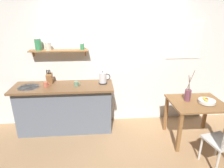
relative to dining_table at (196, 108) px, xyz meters
name	(u,v)px	position (x,y,z in m)	size (l,w,h in m)	color
ground_plane	(118,135)	(-1.34, 0.20, -0.62)	(14.00, 14.00, 0.00)	#A87F56
back_wall	(126,58)	(-1.13, 0.85, 0.73)	(6.80, 0.11, 2.70)	white
kitchen_counter	(65,107)	(-2.34, 0.52, -0.15)	(1.83, 0.63, 0.93)	slate
wall_shelf	(53,48)	(-2.49, 0.69, 0.97)	(1.06, 0.20, 0.34)	#9E6B3D
dining_table	(196,108)	(0.00, 0.00, 0.00)	(0.90, 0.75, 0.74)	brown
fruit_bowl	(207,101)	(0.13, -0.07, 0.17)	(0.28, 0.28, 0.11)	silver
twig_vase	(188,95)	(-0.15, 0.07, 0.23)	(0.11, 0.11, 0.56)	brown
electric_kettle	(103,78)	(-1.60, 0.56, 0.42)	(0.25, 0.16, 0.24)	black
knife_block	(50,78)	(-2.60, 0.64, 0.42)	(0.10, 0.16, 0.28)	#9E6B3D
coffee_mug_by_sink	(46,84)	(-2.63, 0.45, 0.36)	(0.12, 0.08, 0.10)	#C6664C
coffee_mug_spare	(77,84)	(-2.09, 0.45, 0.36)	(0.12, 0.08, 0.09)	slate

